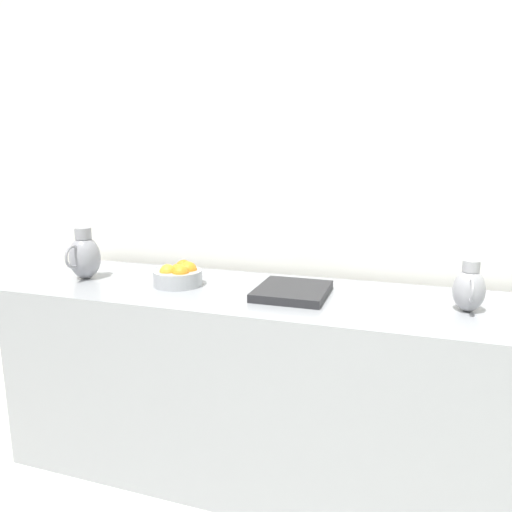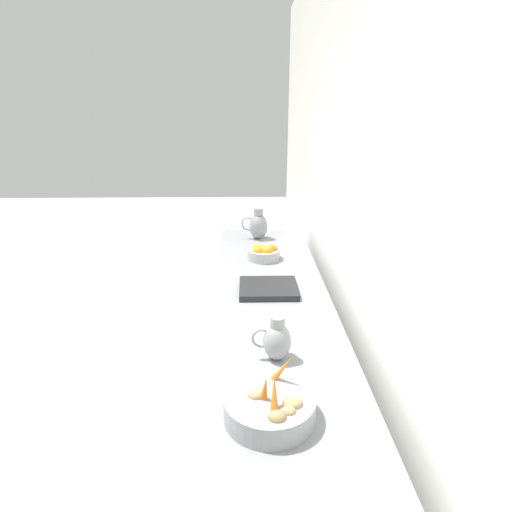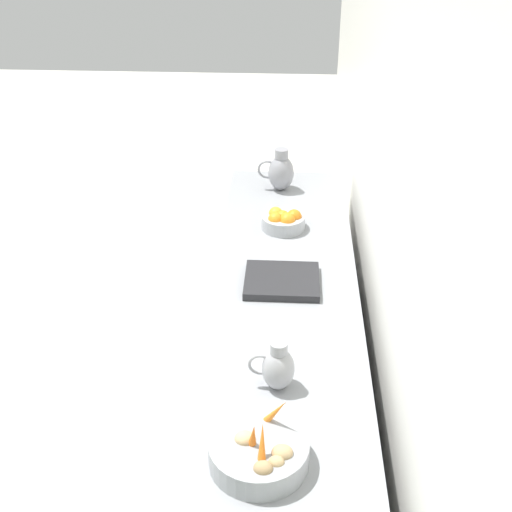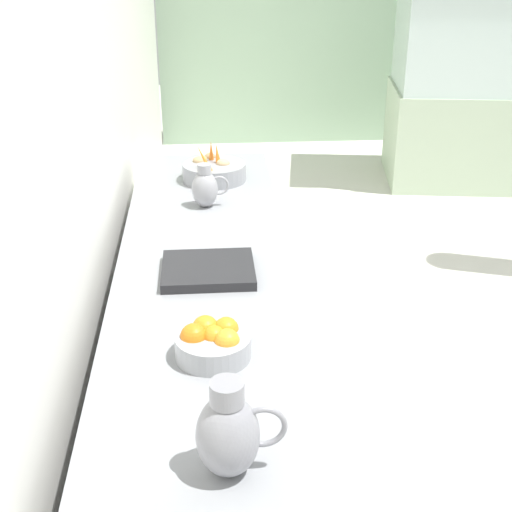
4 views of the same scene
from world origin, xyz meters
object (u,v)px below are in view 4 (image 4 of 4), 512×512
(orange_bowl, at_px, (213,341))
(glass_block_booth, at_px, (468,66))
(vegetable_colander, at_px, (214,171))
(metal_pitcher_tall, at_px, (229,433))
(metal_pitcher_short, at_px, (205,188))

(orange_bowl, distance_m, glass_block_booth, 4.62)
(vegetable_colander, bearing_deg, orange_bowl, -91.48)
(metal_pitcher_tall, xyz_separation_m, glass_block_booth, (2.19, 4.55, -0.01))
(vegetable_colander, xyz_separation_m, orange_bowl, (-0.04, -1.61, 0.00))
(metal_pitcher_tall, bearing_deg, orange_bowl, 93.25)
(orange_bowl, relative_size, glass_block_booth, 0.11)
(vegetable_colander, relative_size, glass_block_booth, 0.16)
(orange_bowl, xyz_separation_m, metal_pitcher_short, (-0.01, 1.24, 0.04))
(glass_block_booth, bearing_deg, vegetable_colander, -131.83)
(vegetable_colander, bearing_deg, metal_pitcher_short, -97.29)
(orange_bowl, bearing_deg, glass_block_booth, 61.23)
(metal_pitcher_short, relative_size, glass_block_booth, 0.10)
(metal_pitcher_short, xyz_separation_m, glass_block_booth, (2.23, 2.80, 0.01))
(metal_pitcher_tall, xyz_separation_m, metal_pitcher_short, (-0.03, 1.74, -0.02))
(metal_pitcher_tall, bearing_deg, glass_block_booth, 64.25)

